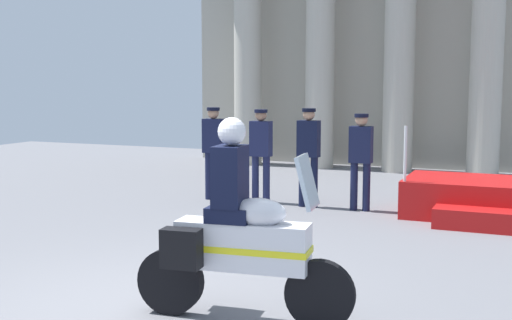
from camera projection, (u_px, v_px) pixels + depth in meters
ground_plane at (145, 307)px, 6.52m from camera, size 28.00×28.00×0.00m
colonnade_backdrop at (365, 6)px, 16.78m from camera, size 9.73×1.60×8.08m
reviewing_stand at (488, 200)px, 10.72m from camera, size 2.68×2.06×1.52m
officer_in_row_0 at (214, 145)px, 12.34m from camera, size 0.38×0.24×1.75m
officer_in_row_1 at (261, 148)px, 12.06m from camera, size 0.38×0.24×1.72m
officer_in_row_2 at (309, 149)px, 11.62m from camera, size 0.38×0.24×1.76m
officer_in_row_3 at (361, 154)px, 11.29m from camera, size 0.38×0.24×1.68m
motorcycle_with_rider at (235, 237)px, 6.05m from camera, size 2.09×0.74×1.90m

